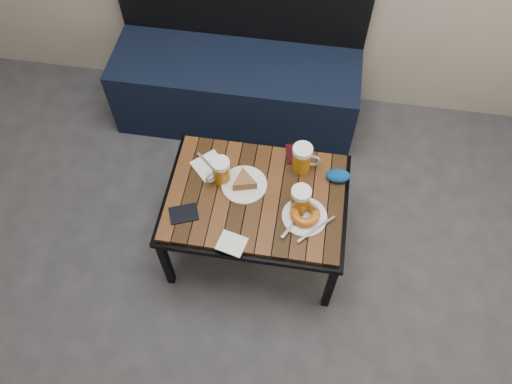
# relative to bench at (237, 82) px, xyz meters

# --- Properties ---
(room_shell) EXTENTS (4.00, 4.00, 4.00)m
(room_shell) POSITION_rel_bench_xyz_m (0.07, -1.26, 1.48)
(room_shell) COLOR gray
(room_shell) RESTS_ON ground
(bench) EXTENTS (1.40, 0.50, 0.95)m
(bench) POSITION_rel_bench_xyz_m (0.00, 0.00, 0.00)
(bench) COLOR black
(bench) RESTS_ON ground
(cafe_table) EXTENTS (0.84, 0.62, 0.47)m
(cafe_table) POSITION_rel_bench_xyz_m (0.25, -0.89, 0.16)
(cafe_table) COLOR black
(cafe_table) RESTS_ON ground
(beer_mug_left) EXTENTS (0.12, 0.12, 0.14)m
(beer_mug_left) POSITION_rel_bench_xyz_m (0.08, -0.83, 0.27)
(beer_mug_left) COLOR #A3660D
(beer_mug_left) RESTS_ON cafe_table
(beer_mug_centre) EXTENTS (0.13, 0.09, 0.15)m
(beer_mug_centre) POSITION_rel_bench_xyz_m (0.44, -0.70, 0.27)
(beer_mug_centre) COLOR #A3660D
(beer_mug_centre) RESTS_ON cafe_table
(beer_mug_right) EXTENTS (0.14, 0.11, 0.14)m
(beer_mug_right) POSITION_rel_bench_xyz_m (0.46, -0.93, 0.27)
(beer_mug_right) COLOR #A3660D
(beer_mug_right) RESTS_ON cafe_table
(plate_pie) EXTENTS (0.21, 0.21, 0.06)m
(plate_pie) POSITION_rel_bench_xyz_m (0.19, -0.84, 0.22)
(plate_pie) COLOR white
(plate_pie) RESTS_ON cafe_table
(plate_bagel) EXTENTS (0.24, 0.24, 0.06)m
(plate_bagel) POSITION_rel_bench_xyz_m (0.48, -0.97, 0.22)
(plate_bagel) COLOR white
(plate_bagel) RESTS_ON cafe_table
(napkin_left) EXTENTS (0.19, 0.19, 0.01)m
(napkin_left) POSITION_rel_bench_xyz_m (0.01, -0.76, 0.20)
(napkin_left) COLOR white
(napkin_left) RESTS_ON cafe_table
(napkin_right) EXTENTS (0.14, 0.12, 0.01)m
(napkin_right) POSITION_rel_bench_xyz_m (0.19, -1.15, 0.20)
(napkin_right) COLOR white
(napkin_right) RESTS_ON cafe_table
(passport_navy) EXTENTS (0.15, 0.13, 0.01)m
(passport_navy) POSITION_rel_bench_xyz_m (-0.05, -1.03, 0.20)
(passport_navy) COLOR black
(passport_navy) RESTS_ON cafe_table
(passport_burgundy) EXTENTS (0.11, 0.13, 0.01)m
(passport_burgundy) POSITION_rel_bench_xyz_m (0.40, -0.63, 0.20)
(passport_burgundy) COLOR black
(passport_burgundy) RESTS_ON cafe_table
(knit_pouch) EXTENTS (0.12, 0.09, 0.05)m
(knit_pouch) POSITION_rel_bench_xyz_m (0.61, -0.74, 0.22)
(knit_pouch) COLOR #051787
(knit_pouch) RESTS_ON cafe_table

